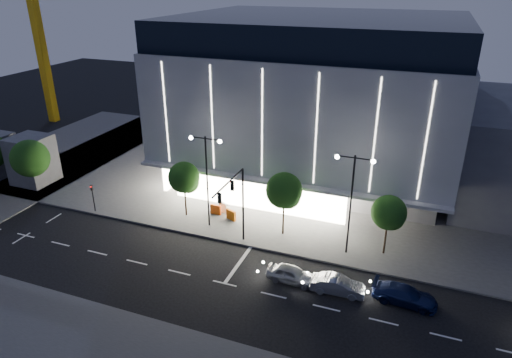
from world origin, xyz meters
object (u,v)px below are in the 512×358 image
object	(u,v)px
barrier_c	(231,215)
car_third	(405,295)
traffic_mast	(236,197)
street_lamp_west	(207,169)
street_lamp_east	(352,191)
tree_mid	(284,192)
tree_right	(389,214)
tree_left	(184,179)
barrier_a	(216,209)
car_second	(338,285)
barrier_d	(224,207)
ped_signal_far	(93,195)
car_lead	(291,274)

from	to	relation	value
barrier_c	car_third	bearing A→B (deg)	0.87
traffic_mast	street_lamp_west	size ratio (longest dim) A/B	0.79
street_lamp_west	street_lamp_east	xyz separation A→B (m)	(13.00, 0.00, 0.00)
tree_mid	car_third	size ratio (longest dim) A/B	1.34
street_lamp_west	tree_right	distance (m)	16.19
tree_left	tree_mid	world-z (taller)	tree_mid
street_lamp_east	barrier_a	distance (m)	14.55
car_second	barrier_d	distance (m)	15.67
traffic_mast	street_lamp_east	distance (m)	9.43
barrier_a	car_third	bearing A→B (deg)	-20.48
barrier_a	barrier_d	size ratio (longest dim) A/B	1.00
traffic_mast	barrier_d	xyz separation A→B (m)	(-3.84, 5.59, -4.38)
car_second	barrier_d	bearing A→B (deg)	54.45
street_lamp_west	tree_right	size ratio (longest dim) A/B	1.63
street_lamp_west	car_second	distance (m)	15.40
ped_signal_far	car_second	xyz separation A→B (m)	(25.37, -3.99, -1.22)
traffic_mast	car_second	world-z (taller)	traffic_mast
tree_right	barrier_d	distance (m)	16.31
car_lead	barrier_a	bearing A→B (deg)	55.27
street_lamp_west	barrier_c	size ratio (longest dim) A/B	8.18
tree_left	barrier_c	distance (m)	5.66
street_lamp_west	car_lead	xyz separation A→B (m)	(9.72, -5.40, -5.29)
street_lamp_west	car_third	distance (m)	19.51
ped_signal_far	barrier_d	world-z (taller)	ped_signal_far
car_lead	car_second	size ratio (longest dim) A/B	0.97
street_lamp_east	tree_right	xyz separation A→B (m)	(3.03, 1.02, -2.07)
street_lamp_east	tree_mid	bearing A→B (deg)	170.31
ped_signal_far	car_lead	world-z (taller)	ped_signal_far
car_lead	barrier_a	xyz separation A→B (m)	(-10.09, 7.60, -0.01)
car_second	barrier_a	size ratio (longest dim) A/B	3.66
traffic_mast	tree_right	distance (m)	12.63
tree_left	car_lead	distance (m)	14.62
tree_right	car_third	bearing A→B (deg)	-70.40
street_lamp_west	barrier_d	size ratio (longest dim) A/B	8.18
street_lamp_west	traffic_mast	bearing A→B (deg)	-33.65
ped_signal_far	car_third	size ratio (longest dim) A/B	0.65
traffic_mast	barrier_c	xyz separation A→B (m)	(-2.49, 4.39, -4.38)
street_lamp_east	tree_left	world-z (taller)	street_lamp_east
street_lamp_west	tree_left	world-z (taller)	street_lamp_west
traffic_mast	car_second	xyz separation A→B (m)	(9.37, -2.83, -4.36)
tree_left	car_third	xyz separation A→B (m)	(21.10, -5.91, -3.37)
tree_right	car_lead	bearing A→B (deg)	-134.48
tree_right	tree_mid	bearing A→B (deg)	180.00
car_third	barrier_a	world-z (taller)	car_third
tree_left	tree_right	world-z (taller)	tree_left
car_second	barrier_c	bearing A→B (deg)	55.64
barrier_c	car_second	bearing A→B (deg)	-8.77
ped_signal_far	barrier_d	bearing A→B (deg)	20.02
traffic_mast	tree_mid	xyz separation A→B (m)	(3.03, 3.68, -0.69)
ped_signal_far	barrier_a	world-z (taller)	ped_signal_far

